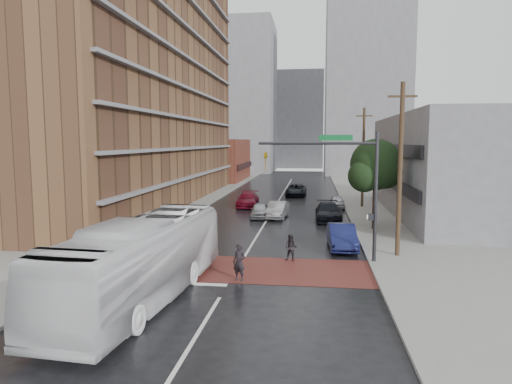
% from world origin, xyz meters
% --- Properties ---
extents(ground, '(160.00, 160.00, 0.00)m').
position_xyz_m(ground, '(0.00, 0.00, 0.00)').
color(ground, black).
rests_on(ground, ground).
extents(crosswalk, '(14.00, 5.00, 0.02)m').
position_xyz_m(crosswalk, '(0.00, 0.50, 0.01)').
color(crosswalk, maroon).
rests_on(crosswalk, ground).
extents(sidewalk_west, '(9.00, 90.00, 0.15)m').
position_xyz_m(sidewalk_west, '(-11.50, 25.00, 0.07)').
color(sidewalk_west, gray).
rests_on(sidewalk_west, ground).
extents(sidewalk_east, '(9.00, 90.00, 0.15)m').
position_xyz_m(sidewalk_east, '(11.50, 25.00, 0.07)').
color(sidewalk_east, gray).
rests_on(sidewalk_east, ground).
extents(apartment_block, '(10.00, 44.00, 28.00)m').
position_xyz_m(apartment_block, '(-14.00, 24.00, 14.00)').
color(apartment_block, brown).
rests_on(apartment_block, ground).
extents(storefront_west, '(8.00, 16.00, 7.00)m').
position_xyz_m(storefront_west, '(-12.00, 54.00, 3.50)').
color(storefront_west, maroon).
rests_on(storefront_west, ground).
extents(building_east, '(11.00, 26.00, 9.00)m').
position_xyz_m(building_east, '(16.50, 20.00, 4.50)').
color(building_east, gray).
rests_on(building_east, ground).
extents(distant_tower_west, '(18.00, 16.00, 32.00)m').
position_xyz_m(distant_tower_west, '(-14.00, 78.00, 16.00)').
color(distant_tower_west, gray).
rests_on(distant_tower_west, ground).
extents(distant_tower_east, '(16.00, 14.00, 36.00)m').
position_xyz_m(distant_tower_east, '(14.00, 72.00, 18.00)').
color(distant_tower_east, gray).
rests_on(distant_tower_east, ground).
extents(distant_tower_center, '(12.00, 10.00, 24.00)m').
position_xyz_m(distant_tower_center, '(0.00, 95.00, 12.00)').
color(distant_tower_center, gray).
rests_on(distant_tower_center, ground).
extents(street_tree, '(4.20, 4.10, 6.90)m').
position_xyz_m(street_tree, '(8.52, 12.03, 4.73)').
color(street_tree, '#332319').
rests_on(street_tree, ground).
extents(signal_mast, '(6.50, 0.30, 7.20)m').
position_xyz_m(signal_mast, '(5.85, 2.50, 4.73)').
color(signal_mast, '#2D2D33').
rests_on(signal_mast, ground).
extents(utility_pole_near, '(1.60, 0.26, 10.00)m').
position_xyz_m(utility_pole_near, '(8.80, 4.00, 5.14)').
color(utility_pole_near, '#473321').
rests_on(utility_pole_near, ground).
extents(utility_pole_far, '(1.60, 0.26, 10.00)m').
position_xyz_m(utility_pole_far, '(8.80, 24.00, 5.14)').
color(utility_pole_far, '#473321').
rests_on(utility_pole_far, ground).
extents(transit_bus, '(3.86, 12.72, 3.49)m').
position_xyz_m(transit_bus, '(-3.15, -4.67, 1.75)').
color(transit_bus, silver).
rests_on(transit_bus, ground).
extents(pedestrian_a, '(0.78, 0.65, 1.82)m').
position_xyz_m(pedestrian_a, '(0.45, -1.50, 0.91)').
color(pedestrian_a, black).
rests_on(pedestrian_a, ground).
extents(pedestrian_b, '(0.87, 0.76, 1.52)m').
position_xyz_m(pedestrian_b, '(2.73, 2.44, 0.76)').
color(pedestrian_b, black).
rests_on(pedestrian_b, ground).
extents(car_travel_a, '(1.71, 3.89, 1.30)m').
position_xyz_m(car_travel_a, '(-0.74, 16.71, 0.65)').
color(car_travel_a, '#A8ACB0').
rests_on(car_travel_a, ground).
extents(car_travel_b, '(1.88, 4.46, 1.43)m').
position_xyz_m(car_travel_b, '(0.80, 16.78, 0.72)').
color(car_travel_b, '#AFB3B7').
rests_on(car_travel_b, ground).
extents(car_travel_c, '(2.21, 5.10, 1.46)m').
position_xyz_m(car_travel_c, '(-2.79, 23.38, 0.73)').
color(car_travel_c, maroon).
rests_on(car_travel_c, ground).
extents(suv_travel, '(2.53, 5.24, 1.44)m').
position_xyz_m(suv_travel, '(1.77, 33.33, 0.72)').
color(suv_travel, black).
rests_on(suv_travel, ground).
extents(car_parked_near, '(1.83, 4.70, 1.52)m').
position_xyz_m(car_parked_near, '(5.74, 5.84, 0.76)').
color(car_parked_near, '#161B4D').
rests_on(car_parked_near, ground).
extents(car_parked_mid, '(2.24, 5.26, 1.51)m').
position_xyz_m(car_parked_mid, '(5.20, 16.00, 0.76)').
color(car_parked_mid, black).
rests_on(car_parked_mid, ground).
extents(car_parked_far, '(1.50, 3.61, 1.22)m').
position_xyz_m(car_parked_far, '(6.30, 23.51, 0.61)').
color(car_parked_far, '#AAAEB1').
rests_on(car_parked_far, ground).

